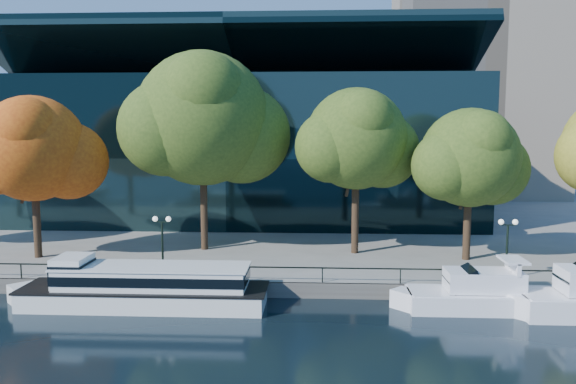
# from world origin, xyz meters

# --- Properties ---
(ground) EXTENTS (160.00, 160.00, 0.00)m
(ground) POSITION_xyz_m (0.00, 0.00, 0.00)
(ground) COLOR black
(ground) RESTS_ON ground
(promenade) EXTENTS (90.00, 67.08, 1.00)m
(promenade) POSITION_xyz_m (0.00, 36.38, 0.50)
(promenade) COLOR slate
(promenade) RESTS_ON ground
(railing) EXTENTS (88.20, 0.08, 0.99)m
(railing) POSITION_xyz_m (0.00, 3.25, 1.94)
(railing) COLOR black
(railing) RESTS_ON promenade
(convention_building) EXTENTS (50.00, 24.57, 21.43)m
(convention_building) POSITION_xyz_m (-4.00, 31.79, 8.51)
(convention_building) COLOR black
(convention_building) RESTS_ON ground
(tour_boat) EXTENTS (16.43, 3.67, 3.12)m
(tour_boat) POSITION_xyz_m (-6.31, 0.80, 1.33)
(tour_boat) COLOR silver
(tour_boat) RESTS_ON ground
(cruiser_near) EXTENTS (11.01, 2.83, 3.19)m
(cruiser_near) POSITION_xyz_m (14.70, 1.18, 0.99)
(cruiser_near) COLOR white
(cruiser_near) RESTS_ON ground
(tree_1) EXTENTS (9.97, 8.17, 12.36)m
(tree_1) POSITION_xyz_m (-16.64, 9.07, 9.20)
(tree_1) COLOR black
(tree_1) RESTS_ON promenade
(tree_2) EXTENTS (13.42, 11.00, 16.03)m
(tree_2) POSITION_xyz_m (-4.35, 12.52, 11.43)
(tree_2) COLOR black
(tree_2) RESTS_ON promenade
(tree_3) EXTENTS (9.92, 8.14, 13.04)m
(tree_3) POSITION_xyz_m (7.82, 11.86, 9.89)
(tree_3) COLOR black
(tree_3) RESTS_ON promenade
(tree_4) EXTENTS (9.20, 7.54, 11.40)m
(tree_4) POSITION_xyz_m (16.09, 10.07, 8.56)
(tree_4) COLOR black
(tree_4) RESTS_ON promenade
(lamp_1) EXTENTS (1.26, 0.36, 4.03)m
(lamp_1) POSITION_xyz_m (-5.78, 4.50, 3.98)
(lamp_1) COLOR black
(lamp_1) RESTS_ON promenade
(lamp_2) EXTENTS (1.26, 0.36, 4.03)m
(lamp_2) POSITION_xyz_m (17.06, 4.50, 3.98)
(lamp_2) COLOR black
(lamp_2) RESTS_ON promenade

